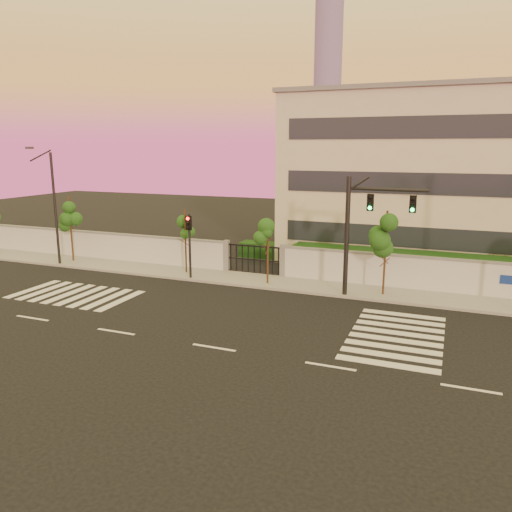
# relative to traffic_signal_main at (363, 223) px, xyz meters

# --- Properties ---
(ground) EXTENTS (120.00, 120.00, 0.00)m
(ground) POSITION_rel_traffic_signal_main_xyz_m (-4.43, -9.33, -4.27)
(ground) COLOR black
(ground) RESTS_ON ground
(sidewalk) EXTENTS (60.00, 3.00, 0.15)m
(sidewalk) POSITION_rel_traffic_signal_main_xyz_m (-4.43, 1.17, -4.19)
(sidewalk) COLOR gray
(sidewalk) RESTS_ON ground
(perimeter_wall) EXTENTS (60.00, 0.36, 2.20)m
(perimeter_wall) POSITION_rel_traffic_signal_main_xyz_m (-4.33, 2.67, -3.20)
(perimeter_wall) COLOR silver
(perimeter_wall) RESTS_ON ground
(hedge_row) EXTENTS (41.00, 4.25, 1.80)m
(hedge_row) POSITION_rel_traffic_signal_main_xyz_m (-3.27, 5.41, -3.45)
(hedge_row) COLOR black
(hedge_row) RESTS_ON ground
(institutional_building) EXTENTS (24.40, 12.40, 12.25)m
(institutional_building) POSITION_rel_traffic_signal_main_xyz_m (4.57, 12.66, 1.89)
(institutional_building) COLOR beige
(institutional_building) RESTS_ON ground
(distant_skyscraper) EXTENTS (16.00, 16.00, 118.00)m
(distant_skyscraper) POSITION_rel_traffic_signal_main_xyz_m (-69.43, 270.67, 57.71)
(distant_skyscraper) COLOR slate
(distant_skyscraper) RESTS_ON ground
(road_markings) EXTENTS (57.00, 7.62, 0.02)m
(road_markings) POSITION_rel_traffic_signal_main_xyz_m (-6.01, -5.57, -4.26)
(road_markings) COLOR silver
(road_markings) RESTS_ON ground
(street_tree_b) EXTENTS (1.59, 1.26, 4.84)m
(street_tree_b) POSITION_rel_traffic_signal_main_xyz_m (-21.09, 1.16, -0.71)
(street_tree_b) COLOR #382314
(street_tree_b) RESTS_ON ground
(street_tree_c) EXTENTS (1.36, 1.08, 4.37)m
(street_tree_c) POSITION_rel_traffic_signal_main_xyz_m (-11.69, 1.22, -1.06)
(street_tree_c) COLOR #382314
(street_tree_c) RESTS_ON ground
(street_tree_d) EXTENTS (1.45, 1.15, 3.89)m
(street_tree_d) POSITION_rel_traffic_signal_main_xyz_m (-5.70, 0.62, -1.40)
(street_tree_d) COLOR #382314
(street_tree_d) RESTS_ON ground
(street_tree_e) EXTENTS (1.48, 1.18, 4.89)m
(street_tree_e) POSITION_rel_traffic_signal_main_xyz_m (1.18, 0.83, -0.67)
(street_tree_e) COLOR #382314
(street_tree_e) RESTS_ON ground
(traffic_signal_main) EXTENTS (4.27, 0.46, 6.75)m
(traffic_signal_main) POSITION_rel_traffic_signal_main_xyz_m (0.00, 0.00, 0.00)
(traffic_signal_main) COLOR black
(traffic_signal_main) RESTS_ON ground
(traffic_signal_secondary) EXTENTS (0.33, 0.33, 4.24)m
(traffic_signal_secondary) POSITION_rel_traffic_signal_main_xyz_m (-10.75, 0.03, -1.58)
(traffic_signal_secondary) COLOR black
(traffic_signal_secondary) RESTS_ON ground
(streetlight_west) EXTENTS (0.50, 2.00, 8.31)m
(streetlight_west) POSITION_rel_traffic_signal_main_xyz_m (-21.39, -0.10, 0.22)
(streetlight_west) COLOR black
(streetlight_west) RESTS_ON ground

